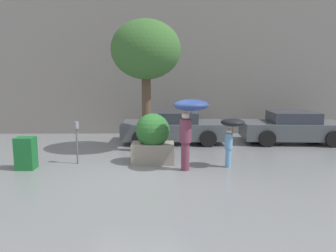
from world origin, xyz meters
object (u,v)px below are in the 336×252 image
(person_adult, at_px, (189,115))
(parking_meter, at_px, (77,134))
(parked_car_near, at_px, (174,128))
(person_child, at_px, (232,129))
(planter_box, at_px, (153,138))
(street_tree, at_px, (146,51))
(parked_car_far, at_px, (292,128))
(newspaper_box, at_px, (26,153))

(person_adult, relative_size, parking_meter, 1.56)
(parked_car_near, distance_m, parking_meter, 4.40)
(parking_meter, bearing_deg, person_child, -5.70)
(planter_box, height_order, street_tree, street_tree)
(parked_car_far, relative_size, parking_meter, 3.17)
(parked_car_near, height_order, street_tree, street_tree)
(street_tree, xyz_separation_m, newspaper_box, (-3.26, -2.16, -2.95))
(parking_meter, relative_size, newspaper_box, 1.40)
(parked_car_far, bearing_deg, planter_box, 122.99)
(newspaper_box, bearing_deg, planter_box, 9.82)
(parked_car_near, distance_m, parked_car_far, 4.67)
(person_child, relative_size, newspaper_box, 1.55)
(person_child, relative_size, parking_meter, 1.11)
(planter_box, relative_size, newspaper_box, 1.66)
(person_child, bearing_deg, person_adult, -160.23)
(person_adult, distance_m, parked_car_far, 5.92)
(person_child, height_order, parked_car_near, person_child)
(parked_car_near, relative_size, newspaper_box, 4.48)
(parked_car_near, bearing_deg, parked_car_far, -90.70)
(person_adult, xyz_separation_m, person_child, (1.21, 0.28, -0.43))
(planter_box, bearing_deg, person_child, -12.82)
(planter_box, relative_size, person_adult, 0.76)
(planter_box, relative_size, street_tree, 0.34)
(person_adult, distance_m, newspaper_box, 4.67)
(person_adult, bearing_deg, parked_car_near, 89.28)
(person_adult, relative_size, parked_car_near, 0.49)
(street_tree, bearing_deg, person_adult, -61.29)
(planter_box, xyz_separation_m, newspaper_box, (-3.52, -0.61, -0.30))
(person_child, xyz_separation_m, parked_car_near, (-1.51, 3.70, -0.52))
(planter_box, distance_m, newspaper_box, 3.58)
(person_adult, xyz_separation_m, street_tree, (-1.28, 2.34, 1.88))
(parked_car_far, bearing_deg, street_tree, 108.36)
(parked_car_far, distance_m, newspaper_box, 9.65)
(planter_box, xyz_separation_m, person_adult, (1.02, -0.78, 0.78))
(person_adult, relative_size, street_tree, 0.44)
(person_child, xyz_separation_m, parked_car_far, (3.16, 3.61, -0.52))
(person_adult, relative_size, person_child, 1.40)
(person_adult, bearing_deg, person_child, 7.76)
(planter_box, bearing_deg, newspaper_box, -170.18)
(person_child, bearing_deg, newspaper_box, -172.03)
(parking_meter, bearing_deg, parked_car_near, 47.76)
(person_adult, bearing_deg, parking_meter, 162.44)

